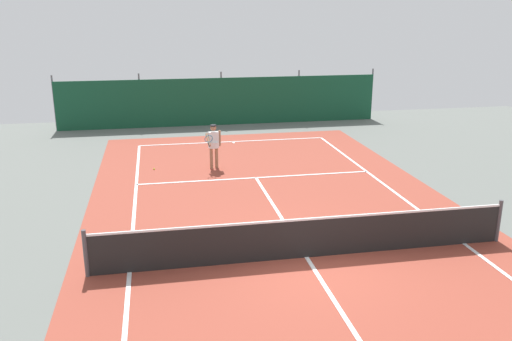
{
  "coord_description": "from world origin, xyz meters",
  "views": [
    {
      "loc": [
        -3.35,
        -11.13,
        5.62
      ],
      "look_at": [
        -0.39,
        4.35,
        0.9
      ],
      "focal_mm": 37.45,
      "sensor_mm": 36.0,
      "label": 1
    }
  ],
  "objects_px": {
    "tennis_net": "(307,238)",
    "tennis_player": "(214,143)",
    "tennis_ball_near_player": "(154,169)",
    "parked_car": "(261,100)"
  },
  "relations": [
    {
      "from": "tennis_ball_near_player",
      "to": "parked_car",
      "type": "distance_m",
      "value": 11.53
    },
    {
      "from": "tennis_net",
      "to": "tennis_ball_near_player",
      "type": "height_order",
      "value": "tennis_net"
    },
    {
      "from": "tennis_ball_near_player",
      "to": "tennis_player",
      "type": "bearing_deg",
      "value": -5.11
    },
    {
      "from": "parked_car",
      "to": "tennis_player",
      "type": "bearing_deg",
      "value": 66.08
    },
    {
      "from": "parked_car",
      "to": "tennis_ball_near_player",
      "type": "bearing_deg",
      "value": 55.4
    },
    {
      "from": "tennis_player",
      "to": "tennis_ball_near_player",
      "type": "distance_m",
      "value": 2.4
    },
    {
      "from": "tennis_net",
      "to": "tennis_ball_near_player",
      "type": "xyz_separation_m",
      "value": [
        -3.51,
        8.1,
        -0.48
      ]
    },
    {
      "from": "tennis_player",
      "to": "parked_car",
      "type": "xyz_separation_m",
      "value": [
        3.78,
        10.02,
        -0.12
      ]
    },
    {
      "from": "tennis_net",
      "to": "tennis_player",
      "type": "relative_size",
      "value": 6.17
    },
    {
      "from": "tennis_net",
      "to": "tennis_player",
      "type": "distance_m",
      "value": 8.02
    }
  ]
}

